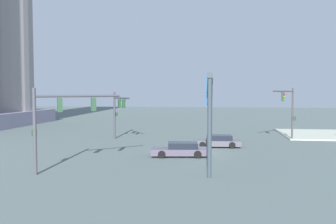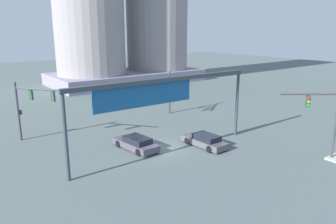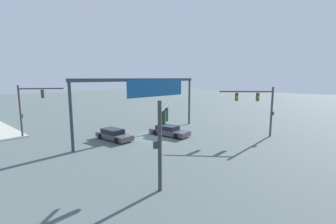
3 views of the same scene
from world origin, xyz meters
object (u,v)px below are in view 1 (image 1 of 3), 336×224
object	(u,v)px
traffic_signal_cross_street	(57,115)
sedan_car_approaching	(180,150)
traffic_signal_opposite_side	(289,106)
traffic_signal_near_corner	(118,109)
sedan_car_waiting_far	(218,141)

from	to	relation	value
traffic_signal_cross_street	sedan_car_approaching	distance (m)	10.96
traffic_signal_opposite_side	traffic_signal_near_corner	bearing A→B (deg)	-48.19
traffic_signal_cross_street	sedan_car_approaching	world-z (taller)	traffic_signal_cross_street
traffic_signal_cross_street	sedan_car_waiting_far	bearing A→B (deg)	10.29
traffic_signal_near_corner	traffic_signal_cross_street	bearing A→B (deg)	-34.66
sedan_car_approaching	sedan_car_waiting_far	size ratio (longest dim) A/B	1.06
sedan_car_approaching	traffic_signal_cross_street	bearing A→B (deg)	34.30
traffic_signal_cross_street	sedan_car_approaching	bearing A→B (deg)	3.36
sedan_car_approaching	sedan_car_waiting_far	bearing A→B (deg)	-127.44
traffic_signal_opposite_side	traffic_signal_cross_street	world-z (taller)	traffic_signal_opposite_side
traffic_signal_near_corner	traffic_signal_opposite_side	size ratio (longest dim) A/B	0.92
traffic_signal_cross_street	sedan_car_waiting_far	distance (m)	16.98
sedan_car_approaching	sedan_car_waiting_far	xyz separation A→B (m)	(5.53, -3.23, -0.00)
traffic_signal_near_corner	sedan_car_waiting_far	distance (m)	12.37
traffic_signal_near_corner	traffic_signal_cross_street	size ratio (longest dim) A/B	0.95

